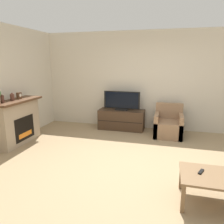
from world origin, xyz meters
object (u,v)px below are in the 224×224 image
remote (201,172)px  mantel_clock (19,96)px  tv (122,101)px  fireplace (17,121)px  mantel_vase_centre_left (12,97)px  tv_stand (122,120)px  armchair (168,125)px  mantel_vase_left (2,99)px  coffee_table (215,179)px

remote → mantel_clock: bearing=-175.7°
tv → remote: 3.42m
remote → fireplace: bearing=-173.9°
remote → mantel_vase_centre_left: bearing=-172.6°
mantel_clock → tv_stand: 2.73m
mantel_clock → armchair: mantel_clock is taller
tv → remote: bearing=-59.0°
mantel_vase_left → coffee_table: 4.17m
mantel_clock → armchair: bearing=21.3°
mantel_clock → coffee_table: 4.31m
mantel_vase_centre_left → armchair: bearing=24.6°
mantel_vase_centre_left → mantel_clock: 0.23m
remote → mantel_vase_left: bearing=-168.4°
mantel_vase_left → mantel_vase_centre_left: size_ratio=1.03×
mantel_vase_left → coffee_table: bearing=-12.4°
mantel_clock → mantel_vase_centre_left: bearing=-90.2°
remote → coffee_table: bearing=7.0°
mantel_clock → tv: bearing=36.6°
tv_stand → armchair: size_ratio=1.57×
mantel_clock → tv_stand: bearing=36.7°
coffee_table → mantel_clock: bearing=160.6°
fireplace → tv_stand: size_ratio=1.04×
mantel_vase_left → armchair: bearing=28.6°
fireplace → coffee_table: bearing=-17.6°
mantel_vase_left → mantel_vase_centre_left: (0.00, 0.30, -0.00)m
mantel_vase_left → mantel_vase_centre_left: bearing=90.0°
mantel_vase_centre_left → armchair: (3.38, 1.55, -0.84)m
mantel_vase_centre_left → coffee_table: size_ratio=0.20×
mantel_clock → tv: size_ratio=0.15×
tv_stand → coffee_table: 3.53m
fireplace → tv: bearing=38.7°
tv → coffee_table: size_ratio=1.14×
fireplace → mantel_clock: (0.02, 0.13, 0.58)m
mantel_vase_left → remote: mantel_vase_left is taller
mantel_clock → remote: bearing=-19.5°
fireplace → coffee_table: size_ratio=1.49×
mantel_vase_left → remote: size_ratio=1.17×
mantel_vase_left → mantel_vase_centre_left: 0.30m
mantel_vase_left → tv_stand: size_ratio=0.14×
coffee_table → mantel_vase_centre_left: bearing=163.6°
fireplace → armchair: fireplace is taller
mantel_vase_left → tv_stand: 3.07m
remote → tv_stand: bearing=144.8°
fireplace → coffee_table: fireplace is taller
mantel_vase_centre_left → tv: 2.76m
mantel_vase_centre_left → mantel_clock: bearing=89.8°
mantel_vase_centre_left → coffee_table: bearing=-16.4°
tv_stand → remote: tv_stand is taller
mantel_vase_centre_left → tv: (2.09, 1.78, -0.31)m
armchair → tv: bearing=169.6°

